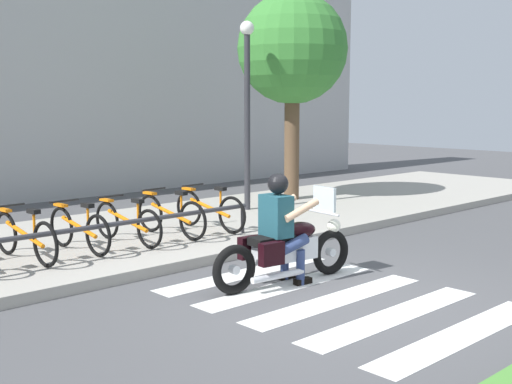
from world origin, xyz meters
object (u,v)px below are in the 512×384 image
Objects in this scene: bicycle_6 at (210,210)px; tree_near_rack at (292,50)px; rider at (281,221)px; bicycle_4 at (127,222)px; bicycle_3 at (79,229)px; bicycle_2 at (25,236)px; motorcycle at (286,249)px; bicycle_5 at (171,215)px; bike_rack at (98,228)px; street_lamp at (247,98)px.

bicycle_6 is 0.36× the size of tree_near_rack.
rider is 6.95m from tree_near_rack.
bicycle_3 is at bearing -179.94° from bicycle_4.
bicycle_4 is at bearing 0.02° from bicycle_2.
motorcycle is 3.02m from bicycle_6.
bicycle_2 is 1.61m from bicycle_4.
bicycle_4 is (1.61, 0.00, -0.01)m from bicycle_2.
bicycle_4 is 0.99× the size of bicycle_5.
bike_rack is 1.16× the size of tree_near_rack.
rider is at bearing -111.76° from bicycle_6.
tree_near_rack is (6.02, 2.10, 2.85)m from bike_rack.
bicycle_5 is at bearing -180.00° from bicycle_6.
bicycle_5 is 0.36× the size of tree_near_rack.
rider reaches higher than bicycle_4.
rider reaches higher than bicycle_5.
bike_rack is at bearing -160.76° from tree_near_rack.
bicycle_3 is 2.41m from bicycle_6.
street_lamp is at bearing 21.50° from bike_rack.
bicycle_2 is 1.01× the size of bicycle_6.
bicycle_6 is at bearing 12.94° from bike_rack.
bicycle_5 is at bearing -0.00° from bicycle_3.
tree_near_rack is (5.22, 1.55, 2.94)m from bicycle_4.
tree_near_rack is (6.02, 1.55, 2.94)m from bicycle_3.
rider is 0.26× the size of bike_rack.
rider reaches higher than bicycle_2.
bicycle_5 is (0.24, 2.83, 0.05)m from motorcycle.
bicycle_2 is 2.41m from bicycle_5.
bicycle_5 is 0.43× the size of street_lamp.
street_lamp reaches higher than bicycle_5.
bicycle_3 reaches higher than bike_rack.
motorcycle is at bearing -78.76° from bicycle_4.
bike_rack is (-1.29, 2.26, -0.24)m from rider.
motorcycle reaches higher than bicycle_2.
bicycle_6 is 4.90m from tree_near_rack.
rider is (-0.08, 0.01, 0.36)m from motorcycle.
motorcycle reaches higher than bike_rack.
bicycle_2 is 7.59m from tree_near_rack.
bicycle_2 reaches higher than bike_rack.
bicycle_6 reaches higher than bike_rack.
bicycle_5 is (2.41, -0.00, 0.01)m from bicycle_2.
street_lamp is (5.13, 1.15, 1.89)m from bicycle_2.
street_lamp is 0.83× the size of tree_near_rack.
motorcycle is 0.56× the size of street_lamp.
street_lamp is at bearing -166.76° from tree_near_rack.
bike_rack is at bearing -34.58° from bicycle_2.
rider is 3.53m from bicycle_2.
tree_near_rack is (6.83, 1.55, 2.93)m from bicycle_2.
motorcycle is 2.84m from bicycle_5.
motorcycle is at bearing -52.50° from bicycle_2.
bicycle_4 is at bearing -163.49° from tree_near_rack.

